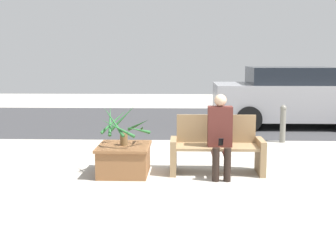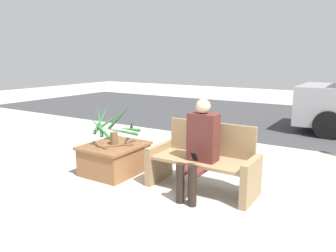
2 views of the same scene
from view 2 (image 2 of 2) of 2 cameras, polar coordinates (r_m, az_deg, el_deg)
ground_plane at (r=4.12m, az=4.32°, el=-12.77°), size 30.00×30.00×0.00m
road_surface at (r=9.76m, az=21.51°, el=0.91°), size 20.00×6.00×0.01m
bench at (r=4.33m, az=6.21°, el=-6.11°), size 1.42×0.58×0.87m
person_seated at (r=4.07m, az=5.56°, el=-3.38°), size 0.36×0.59×1.22m
planter_box at (r=5.01m, az=-9.27°, el=-5.40°), size 0.78×0.91×0.44m
potted_plant at (r=4.88m, az=-9.37°, el=0.05°), size 0.77×0.79×0.60m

